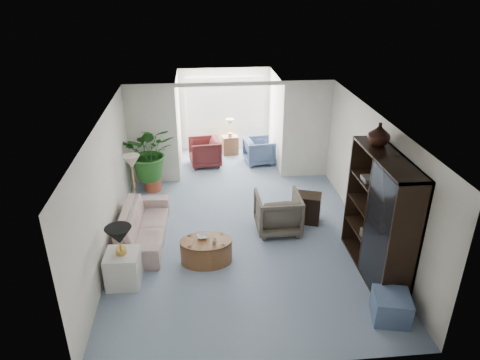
{
  "coord_description": "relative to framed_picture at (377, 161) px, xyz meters",
  "views": [
    {
      "loc": [
        -0.76,
        -7.25,
        4.86
      ],
      "look_at": [
        0.0,
        0.6,
        1.1
      ],
      "focal_mm": 32.99,
      "sensor_mm": 36.0,
      "label": 1
    }
  ],
  "objects": [
    {
      "name": "table_lamp",
      "position": [
        -4.6,
        -0.9,
        -0.75
      ],
      "size": [
        0.44,
        0.44,
        0.3
      ],
      "primitive_type": "cone",
      "color": "black",
      "rests_on": "end_table"
    },
    {
      "name": "house_plant",
      "position": [
        -4.4,
        2.65,
        -0.71
      ],
      "size": [
        1.21,
        1.05,
        1.35
      ],
      "primitive_type": "imported",
      "color": "#266221",
      "rests_on": "plant_pot"
    },
    {
      "name": "sunroom_chair_maroon",
      "position": [
        -3.1,
        4.07,
        -1.33
      ],
      "size": [
        0.92,
        0.9,
        0.75
      ],
      "primitive_type": "imported",
      "rotation": [
        0.0,
        0.0,
        -1.45
      ],
      "color": "maroon",
      "rests_on": "ground"
    },
    {
      "name": "floor_lamp",
      "position": [
        -4.66,
        1.48,
        -0.45
      ],
      "size": [
        0.36,
        0.36,
        0.28
      ],
      "primitive_type": "cone",
      "color": "beige",
      "rests_on": "ground"
    },
    {
      "name": "side_table_dark",
      "position": [
        -1.0,
        0.84,
        -1.39
      ],
      "size": [
        0.62,
        0.56,
        0.62
      ],
      "primitive_type": "cube",
      "rotation": [
        0.0,
        0.0,
        -0.33
      ],
      "color": "black",
      "rests_on": "ground"
    },
    {
      "name": "sunroom_chair_blue",
      "position": [
        -1.6,
        4.07,
        -1.35
      ],
      "size": [
        0.86,
        0.84,
        0.71
      ],
      "primitive_type": "imported",
      "rotation": [
        0.0,
        0.0,
        1.7
      ],
      "color": "slate",
      "rests_on": "ground"
    },
    {
      "name": "floor",
      "position": [
        -2.46,
        0.1,
        -1.7
      ],
      "size": [
        6.0,
        6.0,
        0.0
      ],
      "primitive_type": "plane",
      "color": "#8B9EB7",
      "rests_on": "ground"
    },
    {
      "name": "coffee_cup",
      "position": [
        -3.04,
        -0.51,
        -1.21
      ],
      "size": [
        0.11,
        0.11,
        0.09
      ],
      "primitive_type": "imported",
      "rotation": [
        0.0,
        0.0,
        0.23
      ],
      "color": "beige",
      "rests_on": "coffee_table"
    },
    {
      "name": "ottoman",
      "position": [
        -0.42,
        -2.16,
        -1.48
      ],
      "size": [
        0.64,
        0.64,
        0.43
      ],
      "primitive_type": "cube",
      "rotation": [
        0.0,
        0.0,
        -0.22
      ],
      "color": "slate",
      "rests_on": "ground"
    },
    {
      "name": "wingback_chair",
      "position": [
        -1.7,
        0.54,
        -1.29
      ],
      "size": [
        0.89,
        0.92,
        0.82
      ],
      "primitive_type": "imported",
      "rotation": [
        0.0,
        0.0,
        3.16
      ],
      "color": "#5E564A",
      "rests_on": "ground"
    },
    {
      "name": "shelf_clutter",
      "position": [
        -0.28,
        -1.02,
        -0.61
      ],
      "size": [
        0.3,
        1.2,
        1.06
      ],
      "color": "#353330",
      "rests_on": "entertainment_cabinet"
    },
    {
      "name": "sofa",
      "position": [
        -4.4,
        0.45,
        -1.39
      ],
      "size": [
        0.92,
        2.18,
        0.63
      ],
      "primitive_type": "imported",
      "rotation": [
        0.0,
        0.0,
        1.53
      ],
      "color": "#C0B4A2",
      "rests_on": "ground"
    },
    {
      "name": "end_table",
      "position": [
        -4.6,
        -0.9,
        -1.4
      ],
      "size": [
        0.57,
        0.57,
        0.6
      ],
      "primitive_type": "cube",
      "rotation": [
        0.0,
        0.0,
        -0.04
      ],
      "color": "silver",
      "rests_on": "ground"
    },
    {
      "name": "sunroom_table",
      "position": [
        -2.35,
        4.82,
        -1.43
      ],
      "size": [
        0.48,
        0.4,
        0.54
      ],
      "primitive_type": "cube",
      "rotation": [
        0.0,
        0.0,
        0.12
      ],
      "color": "brown",
      "rests_on": "ground"
    },
    {
      "name": "entertainment_cabinet",
      "position": [
        -0.23,
        -0.93,
        -0.61
      ],
      "size": [
        0.52,
        1.97,
        2.19
      ],
      "primitive_type": "cube",
      "color": "black",
      "rests_on": "ground"
    },
    {
      "name": "back_header",
      "position": [
        -2.46,
        3.1,
        0.75
      ],
      "size": [
        2.6,
        0.12,
        0.1
      ],
      "primitive_type": "cube",
      "color": "white",
      "rests_on": "back_pier_left"
    },
    {
      "name": "sunroom_floor",
      "position": [
        -2.46,
        4.2,
        -1.7
      ],
      "size": [
        2.6,
        2.6,
        0.0
      ],
      "primitive_type": "plane",
      "color": "#8B9EB7",
      "rests_on": "ground"
    },
    {
      "name": "coffee_bowl",
      "position": [
        -3.24,
        -0.31,
        -1.22
      ],
      "size": [
        0.26,
        0.26,
        0.05
      ],
      "primitive_type": "imported",
      "rotation": [
        0.0,
        0.0,
        0.23
      ],
      "color": "beige",
      "rests_on": "coffee_table"
    },
    {
      "name": "window_blinds",
      "position": [
        -2.46,
        5.25,
        -0.3
      ],
      "size": [
        2.2,
        0.02,
        1.5
      ],
      "primitive_type": "cube",
      "color": "white"
    },
    {
      "name": "window_pane",
      "position": [
        -2.46,
        5.28,
        -0.3
      ],
      "size": [
        2.2,
        0.02,
        1.5
      ],
      "primitive_type": "cube",
      "color": "white"
    },
    {
      "name": "back_pier_left",
      "position": [
        -4.36,
        3.1,
        -0.45
      ],
      "size": [
        1.2,
        0.12,
        2.5
      ],
      "primitive_type": "cube",
      "color": "white",
      "rests_on": "ground"
    },
    {
      "name": "coffee_table",
      "position": [
        -3.19,
        -0.41,
        -1.47
      ],
      "size": [
        1.14,
        1.14,
        0.45
      ],
      "primitive_type": "cylinder",
      "rotation": [
        0.0,
        0.0,
        0.23
      ],
      "color": "brown",
      "rests_on": "ground"
    },
    {
      "name": "plant_pot",
      "position": [
        -4.4,
        2.65,
        -1.54
      ],
      "size": [
        0.4,
        0.4,
        0.32
      ],
      "primitive_type": "cylinder",
      "color": "#A64B30",
      "rests_on": "ground"
    },
    {
      "name": "framed_picture",
      "position": [
        0.0,
        0.0,
        0.0
      ],
      "size": [
        0.04,
        0.5,
        0.4
      ],
      "primitive_type": "cube",
      "color": "#ADA28A"
    },
    {
      "name": "cabinet_urn",
      "position": [
        -0.23,
        -0.43,
        0.68
      ],
      "size": [
        0.37,
        0.37,
        0.39
      ],
      "primitive_type": "imported",
      "color": "black",
      "rests_on": "entertainment_cabinet"
    },
    {
      "name": "back_pier_right",
      "position": [
        -0.56,
        3.1,
        -0.45
      ],
      "size": [
        1.2,
        0.12,
        2.5
      ],
      "primitive_type": "cube",
      "color": "white",
      "rests_on": "ground"
    }
  ]
}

